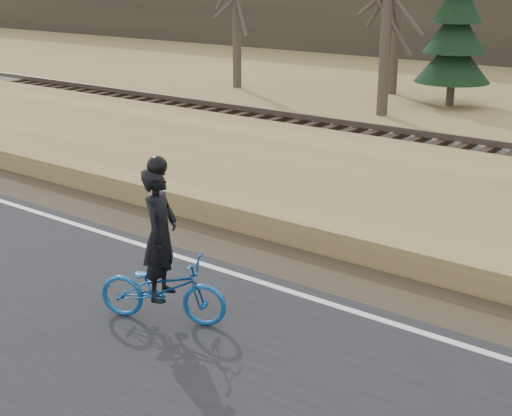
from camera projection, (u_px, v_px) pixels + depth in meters
The scene contains 11 objects.
ground at pixel (213, 278), 11.03m from camera, with size 120.00×120.00×0.00m, color #9B8A4F.
road at pixel (86, 339), 9.13m from camera, with size 120.00×6.00×0.06m, color black.
edge_line at pixel (221, 270), 11.16m from camera, with size 120.00×0.12×0.01m, color silver.
shoulder at pixel (259, 253), 11.93m from camera, with size 120.00×1.60×0.04m, color #473A2B.
embankment at pixel (350, 198), 14.14m from camera, with size 120.00×5.00×0.44m, color #9B8A4F.
ballast at pixel (430, 160), 17.01m from camera, with size 120.00×3.00×0.45m, color slate.
railroad at pixel (430, 147), 16.91m from camera, with size 120.00×2.40×0.29m.
cyclist at pixel (162, 270), 9.34m from camera, with size 1.85×1.25×2.27m.
bare_tree_far_left at pixel (237, 3), 27.97m from camera, with size 0.36×0.36×6.60m, color #4B4037.
bare_tree_near_left at pixel (387, 16), 22.44m from camera, with size 0.36×0.36×6.28m, color #4B4037.
conifer at pixel (456, 31), 24.31m from camera, with size 2.60×2.60×5.43m.
Camera 1 is at (6.64, -7.66, 4.52)m, focal length 50.00 mm.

